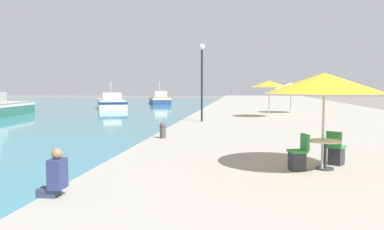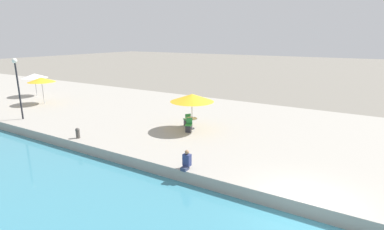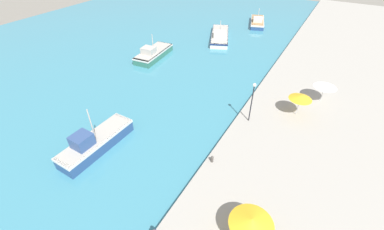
{
  "view_description": "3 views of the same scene",
  "coord_description": "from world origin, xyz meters",
  "px_view_note": "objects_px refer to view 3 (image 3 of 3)",
  "views": [
    {
      "loc": [
        3.78,
        -1.03,
        2.73
      ],
      "look_at": [
        1.5,
        15.52,
        1.43
      ],
      "focal_mm": 35.0,
      "sensor_mm": 36.0,
      "label": 1
    },
    {
      "loc": [
        -10.74,
        -1.45,
        6.66
      ],
      "look_at": [
        5.75,
        8.54,
        1.63
      ],
      "focal_mm": 28.0,
      "sensor_mm": 36.0,
      "label": 2
    },
    {
      "loc": [
        6.88,
        -0.86,
        17.7
      ],
      "look_at": [
        -4.0,
        18.0,
        1.23
      ],
      "focal_mm": 24.0,
      "sensor_mm": 36.0,
      "label": 3
    }
  ],
  "objects_px": {
    "fishing_boat_distant": "(257,22)",
    "cafe_umbrella_pink": "(252,221)",
    "fishing_boat_near": "(95,142)",
    "fishing_boat_far": "(220,35)",
    "cafe_umbrella_white": "(301,97)",
    "lamppost": "(253,96)",
    "cafe_umbrella_striped": "(326,85)",
    "fishing_boat_mid": "(153,53)",
    "mooring_bollard": "(212,159)"
  },
  "relations": [
    {
      "from": "cafe_umbrella_pink",
      "to": "fishing_boat_far",
      "type": "bearing_deg",
      "value": 117.76
    },
    {
      "from": "fishing_boat_far",
      "to": "cafe_umbrella_striped",
      "type": "xyz_separation_m",
      "value": [
        19.58,
        -13.77,
        2.05
      ]
    },
    {
      "from": "fishing_boat_mid",
      "to": "cafe_umbrella_white",
      "type": "distance_m",
      "value": 24.05
    },
    {
      "from": "cafe_umbrella_pink",
      "to": "mooring_bollard",
      "type": "relative_size",
      "value": 4.41
    },
    {
      "from": "fishing_boat_far",
      "to": "mooring_bollard",
      "type": "bearing_deg",
      "value": -89.25
    },
    {
      "from": "fishing_boat_far",
      "to": "cafe_umbrella_pink",
      "type": "bearing_deg",
      "value": -85.24
    },
    {
      "from": "cafe_umbrella_pink",
      "to": "cafe_umbrella_striped",
      "type": "distance_m",
      "value": 20.31
    },
    {
      "from": "cafe_umbrella_white",
      "to": "cafe_umbrella_striped",
      "type": "bearing_deg",
      "value": 65.46
    },
    {
      "from": "fishing_boat_near",
      "to": "fishing_boat_distant",
      "type": "xyz_separation_m",
      "value": [
        1.33,
        43.98,
        -0.24
      ]
    },
    {
      "from": "fishing_boat_far",
      "to": "mooring_bollard",
      "type": "relative_size",
      "value": 16.56
    },
    {
      "from": "mooring_bollard",
      "to": "lamppost",
      "type": "distance_m",
      "value": 7.82
    },
    {
      "from": "fishing_boat_far",
      "to": "fishing_boat_near",
      "type": "bearing_deg",
      "value": -109.31
    },
    {
      "from": "fishing_boat_near",
      "to": "mooring_bollard",
      "type": "height_order",
      "value": "fishing_boat_near"
    },
    {
      "from": "cafe_umbrella_white",
      "to": "fishing_boat_far",
      "type": "bearing_deg",
      "value": 134.41
    },
    {
      "from": "fishing_boat_far",
      "to": "mooring_bollard",
      "type": "distance_m",
      "value": 31.62
    },
    {
      "from": "fishing_boat_mid",
      "to": "fishing_boat_near",
      "type": "bearing_deg",
      "value": -73.59
    },
    {
      "from": "cafe_umbrella_striped",
      "to": "lamppost",
      "type": "xyz_separation_m",
      "value": [
        -6.07,
        -7.89,
        0.98
      ]
    },
    {
      "from": "fishing_boat_far",
      "to": "lamppost",
      "type": "height_order",
      "value": "lamppost"
    },
    {
      "from": "cafe_umbrella_pink",
      "to": "mooring_bollard",
      "type": "distance_m",
      "value": 7.47
    },
    {
      "from": "cafe_umbrella_pink",
      "to": "cafe_umbrella_striped",
      "type": "height_order",
      "value": "cafe_umbrella_pink"
    },
    {
      "from": "fishing_boat_near",
      "to": "cafe_umbrella_pink",
      "type": "distance_m",
      "value": 15.99
    },
    {
      "from": "fishing_boat_near",
      "to": "fishing_boat_far",
      "type": "relative_size",
      "value": 0.72
    },
    {
      "from": "cafe_umbrella_white",
      "to": "mooring_bollard",
      "type": "height_order",
      "value": "cafe_umbrella_white"
    },
    {
      "from": "cafe_umbrella_pink",
      "to": "lamppost",
      "type": "bearing_deg",
      "value": 109.6
    },
    {
      "from": "fishing_boat_distant",
      "to": "cafe_umbrella_pink",
      "type": "relative_size",
      "value": 2.91
    },
    {
      "from": "fishing_boat_mid",
      "to": "cafe_umbrella_white",
      "type": "bearing_deg",
      "value": -17.78
    },
    {
      "from": "fishing_boat_mid",
      "to": "cafe_umbrella_white",
      "type": "height_order",
      "value": "fishing_boat_mid"
    },
    {
      "from": "fishing_boat_far",
      "to": "fishing_boat_distant",
      "type": "bearing_deg",
      "value": 50.36
    },
    {
      "from": "cafe_umbrella_pink",
      "to": "cafe_umbrella_striped",
      "type": "relative_size",
      "value": 1.12
    },
    {
      "from": "fishing_boat_near",
      "to": "mooring_bollard",
      "type": "bearing_deg",
      "value": 19.88
    },
    {
      "from": "fishing_boat_mid",
      "to": "cafe_umbrella_striped",
      "type": "height_order",
      "value": "fishing_boat_mid"
    },
    {
      "from": "fishing_boat_mid",
      "to": "cafe_umbrella_striped",
      "type": "bearing_deg",
      "value": -7.44
    },
    {
      "from": "fishing_boat_distant",
      "to": "cafe_umbrella_white",
      "type": "distance_m",
      "value": 32.8
    },
    {
      "from": "fishing_boat_near",
      "to": "fishing_boat_far",
      "type": "distance_m",
      "value": 32.57
    },
    {
      "from": "fishing_boat_mid",
      "to": "cafe_umbrella_pink",
      "type": "relative_size",
      "value": 2.77
    },
    {
      "from": "fishing_boat_near",
      "to": "fishing_boat_mid",
      "type": "height_order",
      "value": "fishing_boat_near"
    },
    {
      "from": "fishing_boat_near",
      "to": "lamppost",
      "type": "xyz_separation_m",
      "value": [
        11.41,
        10.84,
        2.78
      ]
    },
    {
      "from": "cafe_umbrella_white",
      "to": "cafe_umbrella_striped",
      "type": "xyz_separation_m",
      "value": [
        1.93,
        4.24,
        -0.12
      ]
    },
    {
      "from": "fishing_boat_far",
      "to": "lamppost",
      "type": "xyz_separation_m",
      "value": [
        13.51,
        -21.66,
        3.03
      ]
    },
    {
      "from": "fishing_boat_mid",
      "to": "cafe_umbrella_pink",
      "type": "height_order",
      "value": "fishing_boat_mid"
    },
    {
      "from": "fishing_boat_mid",
      "to": "fishing_boat_far",
      "type": "xyz_separation_m",
      "value": [
        5.77,
        12.89,
        -0.1
      ]
    },
    {
      "from": "fishing_boat_far",
      "to": "cafe_umbrella_white",
      "type": "bearing_deg",
      "value": -68.59
    },
    {
      "from": "fishing_boat_near",
      "to": "cafe_umbrella_striped",
      "type": "distance_m",
      "value": 25.68
    },
    {
      "from": "cafe_umbrella_pink",
      "to": "cafe_umbrella_white",
      "type": "bearing_deg",
      "value": 90.94
    },
    {
      "from": "fishing_boat_mid",
      "to": "cafe_umbrella_pink",
      "type": "xyz_separation_m",
      "value": [
        23.67,
        -21.13,
        2.0
      ]
    },
    {
      "from": "lamppost",
      "to": "fishing_boat_near",
      "type": "bearing_deg",
      "value": -136.45
    },
    {
      "from": "cafe_umbrella_striped",
      "to": "fishing_boat_distant",
      "type": "bearing_deg",
      "value": 122.61
    },
    {
      "from": "cafe_umbrella_white",
      "to": "mooring_bollard",
      "type": "relative_size",
      "value": 3.75
    },
    {
      "from": "fishing_boat_distant",
      "to": "cafe_umbrella_striped",
      "type": "height_order",
      "value": "fishing_boat_distant"
    },
    {
      "from": "fishing_boat_far",
      "to": "fishing_boat_distant",
      "type": "xyz_separation_m",
      "value": [
        3.43,
        11.47,
        0.01
      ]
    }
  ]
}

